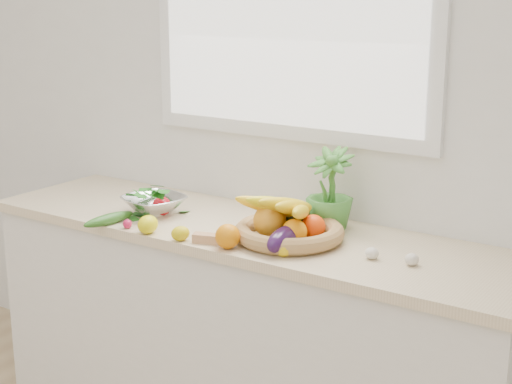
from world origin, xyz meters
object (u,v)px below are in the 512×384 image
Objects in this scene: potted_herb at (330,190)px; fruit_basket at (288,226)px; colander_with_spinach at (154,200)px; apple at (162,206)px; eggplant at (285,239)px; cucumber at (109,219)px.

potted_herb is 0.65× the size of fruit_basket.
apple is at bearing 14.27° from colander_with_spinach.
eggplant is at bearing -64.62° from fruit_basket.
apple is 0.04m from colander_with_spinach.
fruit_basket reaches higher than cucumber.
potted_herb is at bearing 18.83° from apple.
apple is at bearing -161.17° from potted_herb.
cucumber is 0.21m from colander_with_spinach.
cucumber is 0.73× the size of potted_herb.
potted_herb is (0.00, 0.31, 0.11)m from eggplant.
cucumber is at bearing -170.96° from eggplant.
apple is 0.33× the size of cucumber.
colander_with_spinach is at bearing 74.45° from cucumber.
fruit_basket is 1.75× the size of colander_with_spinach.
cucumber is at bearing -162.33° from fruit_basket.
apple is 0.28× the size of colander_with_spinach.
fruit_basket is at bearing 115.38° from eggplant.
cucumber is at bearing -149.63° from potted_herb.
potted_herb is (0.74, 0.43, 0.13)m from cucumber.
colander_with_spinach is (-0.63, -0.02, 0.01)m from fruit_basket.
colander_with_spinach is (0.06, 0.20, 0.04)m from cucumber.
eggplant is 0.68m from colander_with_spinach.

